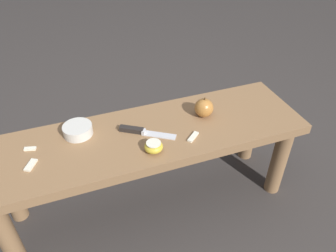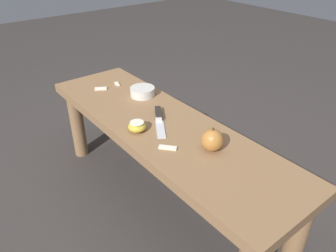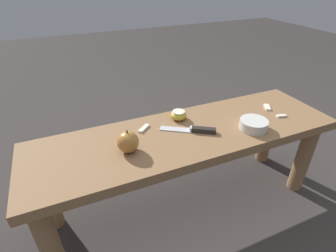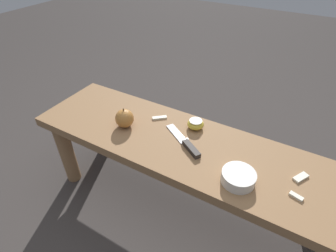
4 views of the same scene
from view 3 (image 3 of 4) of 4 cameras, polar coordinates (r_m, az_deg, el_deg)
name	(u,v)px [view 3 (image 3 of 4)]	position (r m, az deg, el deg)	size (l,w,h in m)	color
ground_plane	(184,203)	(1.34, 3.55, -16.45)	(8.00, 8.00, 0.00)	#383330
wooden_bench	(187,147)	(1.11, 4.12, -4.66)	(1.28, 0.37, 0.42)	olive
knife	(196,130)	(1.06, 6.10, -0.84)	(0.21, 0.15, 0.02)	silver
apple_whole	(128,142)	(0.94, -8.71, -3.46)	(0.08, 0.08, 0.09)	#B27233
apple_cut	(179,115)	(1.14, 2.33, 2.41)	(0.07, 0.07, 0.04)	gold
apple_slice_near_knife	(144,128)	(1.08, -5.26, -0.49)	(0.06, 0.06, 0.01)	white
apple_slice_center	(267,107)	(1.32, 20.81, 3.85)	(0.05, 0.06, 0.01)	white
apple_slice_near_bowl	(281,116)	(1.27, 23.44, 2.04)	(0.05, 0.03, 0.01)	white
bowl	(254,124)	(1.12, 18.12, 0.32)	(0.11, 0.11, 0.04)	silver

